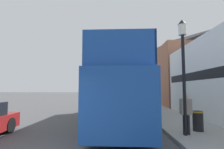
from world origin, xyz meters
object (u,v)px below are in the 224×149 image
at_px(litter_bin, 198,120).
at_px(parked_car_ahead_of_bus, 125,101).
at_px(tour_bus, 120,92).
at_px(lamp_post_nearest, 183,54).
at_px(pedestrian_second, 186,110).
at_px(lamp_post_second, 149,72).

bearing_deg(litter_bin, parked_car_ahead_of_bus, 102.37).
height_order(tour_bus, parked_car_ahead_of_bus, tour_bus).
distance_m(parked_car_ahead_of_bus, lamp_post_nearest, 12.86).
distance_m(tour_bus, litter_bin, 4.64).
relative_size(tour_bus, parked_car_ahead_of_bus, 2.38).
xyz_separation_m(tour_bus, pedestrian_second, (2.60, -3.61, -0.63)).
relative_size(tour_bus, lamp_post_nearest, 2.28).
bearing_deg(lamp_post_second, tour_bus, -125.53).
bearing_deg(lamp_post_nearest, tour_bus, 124.02).
height_order(parked_car_ahead_of_bus, lamp_post_second, lamp_post_second).
bearing_deg(pedestrian_second, litter_bin, 39.73).
relative_size(tour_bus, lamp_post_second, 2.29).
bearing_deg(lamp_post_second, lamp_post_nearest, -89.88).
bearing_deg(tour_bus, lamp_post_second, 56.29).
xyz_separation_m(parked_car_ahead_of_bus, lamp_post_second, (1.70, -5.23, 2.73)).
distance_m(tour_bus, parked_car_ahead_of_bus, 8.83).
height_order(tour_bus, litter_bin, tour_bus).
bearing_deg(parked_car_ahead_of_bus, litter_bin, -80.78).
xyz_separation_m(parked_car_ahead_of_bus, litter_bin, (2.56, -11.70, -0.06)).
distance_m(lamp_post_nearest, litter_bin, 3.03).
bearing_deg(parked_car_ahead_of_bus, lamp_post_nearest, -85.30).
distance_m(pedestrian_second, lamp_post_nearest, 2.28).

